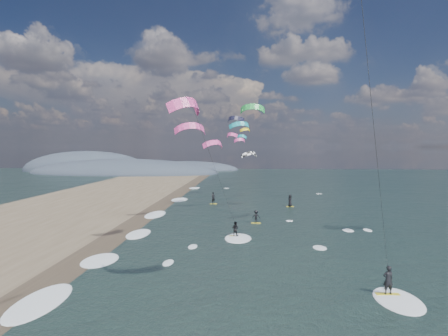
{
  "coord_description": "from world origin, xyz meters",
  "views": [
    {
      "loc": [
        1.07,
        -22.39,
        8.94
      ],
      "look_at": [
        -1.0,
        12.0,
        7.0
      ],
      "focal_mm": 30.0,
      "sensor_mm": 36.0,
      "label": 1
    }
  ],
  "objects": [
    {
      "name": "coastal_hills",
      "position": [
        -44.84,
        107.86,
        0.0
      ],
      "size": [
        80.0,
        41.0,
        15.0
      ],
      "color": "#3D4756",
      "rests_on": "ground"
    },
    {
      "name": "bg_kite_field",
      "position": [
        -0.71,
        52.58,
        11.89
      ],
      "size": [
        11.42,
        75.99,
        8.57
      ],
      "color": "gray",
      "rests_on": "ground"
    },
    {
      "name": "wet_sand_strip",
      "position": [
        -12.0,
        10.0,
        0.0
      ],
      "size": [
        3.0,
        240.0,
        0.0
      ],
      "primitive_type": "cube",
      "color": "#382D23",
      "rests_on": "ground"
    },
    {
      "name": "ground",
      "position": [
        0.0,
        0.0,
        0.0
      ],
      "size": [
        260.0,
        260.0,
        0.0
      ],
      "primitive_type": "plane",
      "color": "black",
      "rests_on": "ground"
    },
    {
      "name": "kitesurfer_near_b",
      "position": [
        -2.27,
        10.46,
        8.41
      ],
      "size": [
        6.66,
        9.02,
        13.68
      ],
      "color": "gold",
      "rests_on": "ground"
    },
    {
      "name": "shoreline_surf",
      "position": [
        -10.8,
        14.75,
        0.0
      ],
      "size": [
        2.4,
        79.4,
        0.11
      ],
      "color": "white",
      "rests_on": "ground"
    },
    {
      "name": "far_kitesurfers",
      "position": [
        2.83,
        29.63,
        0.87
      ],
      "size": [
        12.82,
        15.19,
        1.86
      ],
      "color": "gold",
      "rests_on": "ground"
    },
    {
      "name": "kitesurfer_near_a",
      "position": [
        6.45,
        -4.64,
        14.56
      ],
      "size": [
        7.74,
        8.32,
        18.87
      ],
      "color": "gold",
      "rests_on": "ground"
    }
  ]
}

